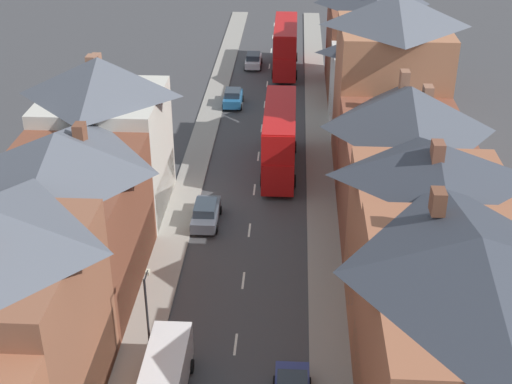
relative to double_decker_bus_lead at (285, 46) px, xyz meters
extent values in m
cube|color=gray|center=(-6.89, -26.68, -2.75)|extent=(2.20, 104.00, 0.14)
cube|color=gray|center=(3.31, -26.68, -2.75)|extent=(2.20, 104.00, 0.14)
cube|color=silver|center=(-1.79, -46.68, -2.81)|extent=(0.14, 1.80, 0.01)
cube|color=silver|center=(-1.79, -40.68, -2.81)|extent=(0.14, 1.80, 0.01)
cube|color=silver|center=(-1.79, -34.68, -2.81)|extent=(0.14, 1.80, 0.01)
cube|color=silver|center=(-1.79, -28.68, -2.81)|extent=(0.14, 1.80, 0.01)
cube|color=silver|center=(-1.79, -22.68, -2.81)|extent=(0.14, 1.80, 0.01)
cube|color=silver|center=(-1.79, -16.68, -2.81)|extent=(0.14, 1.80, 0.01)
cube|color=silver|center=(-1.79, -10.68, -2.81)|extent=(0.14, 1.80, 0.01)
cube|color=silver|center=(-1.79, -4.68, -2.81)|extent=(0.14, 1.80, 0.01)
cube|color=silver|center=(-1.79, 1.32, -2.81)|extent=(0.14, 1.80, 0.01)
cube|color=silver|center=(-1.79, 7.32, -2.81)|extent=(0.14, 1.80, 0.01)
cube|color=silver|center=(-1.79, 13.32, -2.81)|extent=(0.14, 1.80, 0.01)
cube|color=silver|center=(-1.79, 19.32, -2.81)|extent=(0.14, 1.80, 0.01)
cube|color=brown|center=(-11.99, -52.15, 1.82)|extent=(8.00, 9.47, 9.28)
cube|color=brown|center=(-11.99, -41.77, 1.10)|extent=(8.00, 11.31, 7.82)
cube|color=maroon|center=(-8.05, -41.77, -1.22)|extent=(0.12, 10.40, 3.20)
pyramid|color=#565B66|center=(-11.99, -41.77, 6.19)|extent=(8.00, 11.31, 2.36)
cube|color=brown|center=(-10.90, -40.74, 6.82)|extent=(0.60, 0.90, 1.28)
cube|color=beige|center=(-11.99, -31.96, 1.54)|extent=(8.00, 8.30, 8.72)
cube|color=olive|center=(-8.05, -31.96, -1.22)|extent=(0.12, 7.64, 3.20)
pyramid|color=#565B66|center=(-11.99, -31.96, 7.22)|extent=(8.00, 8.30, 2.63)
cube|color=#99664C|center=(-12.61, -31.21, 7.81)|extent=(0.60, 0.90, 1.18)
cube|color=#99664C|center=(-12.58, -30.24, 7.70)|extent=(0.60, 0.90, 0.96)
cube|color=#A36042|center=(8.41, -53.07, 1.85)|extent=(8.00, 11.98, 9.33)
pyramid|color=#383D47|center=(8.41, -53.07, 7.44)|extent=(8.00, 11.98, 1.85)
cube|color=brown|center=(7.35, -49.61, 7.98)|extent=(0.60, 0.90, 1.09)
cube|color=#A36042|center=(8.41, -43.36, 1.59)|extent=(8.00, 7.43, 8.82)
cube|color=navy|center=(4.47, -43.36, -1.22)|extent=(0.12, 6.84, 3.20)
pyramid|color=#383D47|center=(8.41, -43.36, 7.00)|extent=(8.00, 7.43, 1.99)
cube|color=brown|center=(8.26, -44.19, 7.69)|extent=(0.60, 0.90, 1.38)
cube|color=brown|center=(8.41, -33.98, 0.97)|extent=(8.00, 11.34, 7.57)
cube|color=maroon|center=(4.47, -33.98, -1.22)|extent=(0.12, 10.43, 3.20)
pyramid|color=#474C56|center=(8.41, -33.98, 6.19)|extent=(8.00, 11.34, 2.87)
cube|color=#99664C|center=(9.57, -33.36, 6.82)|extent=(0.60, 0.90, 1.27)
cube|color=#99664C|center=(8.40, -30.93, 6.91)|extent=(0.60, 0.90, 1.44)
cube|color=#B2704C|center=(8.41, -24.03, 2.99)|extent=(8.00, 8.55, 11.61)
cube|color=olive|center=(4.47, -24.03, -1.22)|extent=(0.12, 7.87, 3.20)
pyramid|color=#565B66|center=(8.41, -24.03, 10.00)|extent=(8.00, 8.55, 2.41)
cube|color=silver|center=(8.41, -16.03, 0.69)|extent=(8.00, 7.46, 7.02)
cube|color=olive|center=(4.47, -16.03, -1.22)|extent=(0.12, 6.86, 3.20)
pyramid|color=#383D47|center=(8.41, -16.03, 5.31)|extent=(8.00, 7.46, 2.21)
cube|color=#99664C|center=(7.61, -17.88, 6.07)|extent=(0.60, 0.90, 1.53)
cube|color=#99664C|center=(7.89, -15.93, 5.88)|extent=(0.60, 0.90, 1.14)
cube|color=brown|center=(8.41, -6.53, 1.74)|extent=(8.00, 11.53, 9.11)
cube|color=olive|center=(4.47, -6.53, -1.22)|extent=(0.12, 10.61, 3.20)
cube|color=red|center=(0.01, -0.02, -1.17)|extent=(2.44, 10.80, 2.50)
cube|color=red|center=(0.01, -0.02, 1.23)|extent=(2.44, 10.58, 2.30)
cube|color=red|center=(0.01, -0.02, 2.43)|extent=(2.39, 10.37, 0.10)
cube|color=#28333D|center=(0.01, 5.33, -0.97)|extent=(2.20, 0.10, 1.20)
cube|color=#28333D|center=(0.01, 5.33, 1.33)|extent=(2.20, 0.10, 1.10)
cube|color=#28333D|center=(-1.18, -0.02, -0.92)|extent=(0.06, 9.18, 0.90)
cube|color=#28333D|center=(-1.18, -0.02, 1.33)|extent=(0.06, 9.18, 0.90)
cube|color=yellow|center=(0.01, 5.33, 2.13)|extent=(1.34, 0.08, 0.32)
cylinder|color=black|center=(-1.21, 3.32, -2.32)|extent=(0.30, 1.00, 1.00)
cylinder|color=black|center=(1.23, 3.32, -2.32)|extent=(0.30, 1.00, 1.00)
cylinder|color=black|center=(-1.21, -2.99, -2.32)|extent=(0.30, 1.00, 1.00)
cylinder|color=black|center=(1.23, -2.99, -2.32)|extent=(0.30, 1.00, 1.00)
cube|color=red|center=(0.01, -25.05, -1.17)|extent=(2.44, 10.80, 2.50)
cube|color=red|center=(0.01, -25.05, 1.23)|extent=(2.44, 10.58, 2.30)
cube|color=red|center=(0.01, -25.05, 2.43)|extent=(2.39, 10.37, 0.10)
cube|color=#28333D|center=(0.01, -19.70, -0.97)|extent=(2.20, 0.10, 1.20)
cube|color=#28333D|center=(0.01, -19.70, 1.33)|extent=(2.20, 0.10, 1.10)
cube|color=#28333D|center=(-1.18, -25.05, -0.92)|extent=(0.06, 9.18, 0.90)
cube|color=#28333D|center=(-1.18, -25.05, 1.33)|extent=(0.06, 9.18, 0.90)
cube|color=yellow|center=(0.01, -19.70, 2.13)|extent=(1.34, 0.08, 0.32)
cylinder|color=black|center=(-1.21, -21.71, -2.32)|extent=(0.30, 1.00, 1.00)
cylinder|color=black|center=(1.23, -21.71, -2.32)|extent=(0.30, 1.00, 1.00)
cylinder|color=black|center=(-1.21, -28.02, -2.32)|extent=(0.30, 1.00, 1.00)
cylinder|color=black|center=(1.23, -28.02, -2.32)|extent=(0.30, 1.00, 1.00)
cube|color=#236093|center=(-4.89, -11.13, -2.11)|extent=(1.70, 3.80, 0.78)
cube|color=#28333D|center=(-4.89, -11.32, -1.42)|extent=(1.46, 1.90, 0.60)
cylinder|color=black|center=(-5.74, -9.96, -2.51)|extent=(0.20, 0.62, 0.62)
cylinder|color=black|center=(-4.04, -9.96, -2.51)|extent=(0.20, 0.62, 0.62)
cylinder|color=black|center=(-5.74, -12.31, -2.51)|extent=(0.20, 0.62, 0.62)
cylinder|color=black|center=(-4.04, -12.31, -2.51)|extent=(0.20, 0.62, 0.62)
cube|color=silver|center=(-3.59, 1.01, -2.16)|extent=(1.70, 4.22, 0.70)
cube|color=#28333D|center=(-3.59, 0.80, -1.51)|extent=(1.46, 2.11, 0.60)
cylinder|color=black|center=(-4.44, 2.32, -2.51)|extent=(0.20, 0.62, 0.62)
cylinder|color=black|center=(-2.74, 2.32, -2.51)|extent=(0.20, 0.62, 0.62)
cylinder|color=black|center=(-4.44, -0.30, -2.51)|extent=(0.20, 0.62, 0.62)
cylinder|color=black|center=(-2.74, -0.30, -2.51)|extent=(0.20, 0.62, 0.62)
cube|color=#4C515B|center=(-4.89, -33.84, -2.13)|extent=(1.70, 4.30, 0.75)
cube|color=#28333D|center=(-4.89, -34.06, -1.46)|extent=(1.46, 2.15, 0.60)
cylinder|color=black|center=(-5.74, -32.51, -2.51)|extent=(0.20, 0.62, 0.62)
cylinder|color=black|center=(-4.04, -32.51, -2.51)|extent=(0.20, 0.62, 0.62)
cylinder|color=black|center=(-5.74, -35.18, -2.51)|extent=(0.20, 0.62, 0.62)
cylinder|color=black|center=(-4.04, -35.18, -2.51)|extent=(0.20, 0.62, 0.62)
cylinder|color=black|center=(0.46, -49.79, -2.51)|extent=(0.20, 0.62, 0.62)
cylinder|color=black|center=(2.16, -49.79, -2.51)|extent=(0.20, 0.62, 0.62)
cube|color=white|center=(-4.89, -50.49, -1.46)|extent=(1.96, 5.20, 2.10)
cube|color=#28333D|center=(-4.89, -47.94, -1.16)|extent=(1.76, 0.10, 0.90)
cylinder|color=black|center=(-5.87, -48.93, -2.46)|extent=(0.24, 0.72, 0.72)
cylinder|color=black|center=(-3.91, -48.93, -2.46)|extent=(0.24, 0.72, 0.72)
cylinder|color=black|center=(-6.04, -48.62, -0.07)|extent=(0.12, 0.12, 5.50)
cylinder|color=black|center=(-6.04, -48.17, 2.58)|extent=(0.08, 0.90, 0.08)
cube|color=beige|center=(-6.04, -47.72, 2.50)|extent=(0.20, 0.32, 0.20)
camera|label=1|loc=(0.98, -76.84, 22.85)|focal=50.00mm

